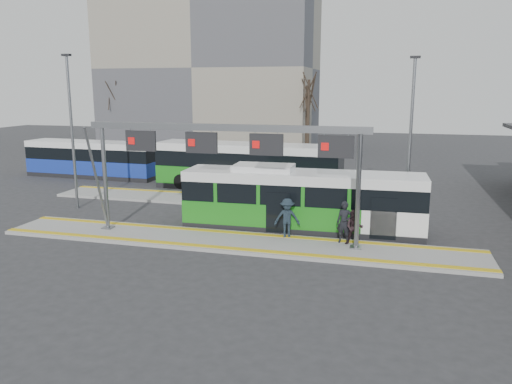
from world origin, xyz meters
TOP-DOWN VIEW (x-y plane):
  - ground at (0.00, 0.00)m, footprint 120.00×120.00m
  - platform_main at (0.00, 0.00)m, footprint 22.00×3.00m
  - platform_second at (-4.00, 8.00)m, footprint 20.00×3.00m
  - tactile_main at (0.00, 0.00)m, footprint 22.00×2.65m
  - tactile_second at (-4.00, 9.15)m, footprint 20.00×0.35m
  - gantry at (-0.35, 0.25)m, footprint 13.00×1.68m
  - apartment_block at (-14.00, 36.00)m, footprint 24.50×12.50m
  - hero_bus at (2.63, 3.00)m, footprint 11.71×2.82m
  - bg_bus_green at (-2.64, 11.86)m, footprint 12.90×3.40m
  - bg_bus_blue at (-15.85, 13.62)m, footprint 10.82×2.76m
  - passenger_a at (4.92, 0.93)m, footprint 0.74×0.54m
  - passenger_b at (5.37, 0.69)m, footprint 0.79×0.63m
  - passenger_c at (2.30, 1.10)m, footprint 1.32×0.97m
  - tree_left at (-1.63, 30.29)m, footprint 1.40×1.40m
  - tree_mid at (-1.26, 29.01)m, footprint 1.40×1.40m
  - tree_far at (-23.66, 30.27)m, footprint 1.40×1.40m
  - lamp_west at (-10.81, 4.09)m, footprint 0.50×0.25m
  - lamp_east at (7.67, 5.86)m, footprint 0.50×0.25m

SIDE VIEW (x-z plane):
  - ground at x=0.00m, z-range 0.00..0.00m
  - platform_main at x=0.00m, z-range 0.00..0.15m
  - platform_second at x=-4.00m, z-range 0.00..0.15m
  - tactile_main at x=0.00m, z-range 0.15..0.17m
  - tactile_second at x=-4.00m, z-range 0.15..0.17m
  - passenger_b at x=5.37m, z-range 0.15..1.74m
  - passenger_c at x=2.30m, z-range 0.15..1.97m
  - passenger_a at x=4.92m, z-range 0.15..2.02m
  - bg_bus_blue at x=-15.85m, z-range -0.02..2.79m
  - hero_bus at x=2.63m, z-range -0.13..3.07m
  - bg_bus_green at x=-2.64m, z-range -0.02..3.17m
  - gantry at x=-0.35m, z-range 1.70..6.90m
  - lamp_east at x=7.67m, z-range 0.24..8.70m
  - lamp_west at x=-10.81m, z-range 0.24..8.99m
  - tree_far at x=-23.66m, z-range 2.05..9.97m
  - tree_left at x=-1.63m, z-range 2.09..10.18m
  - tree_mid at x=-1.26m, z-range 2.25..10.98m
  - apartment_block at x=-14.00m, z-range 0.01..18.41m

